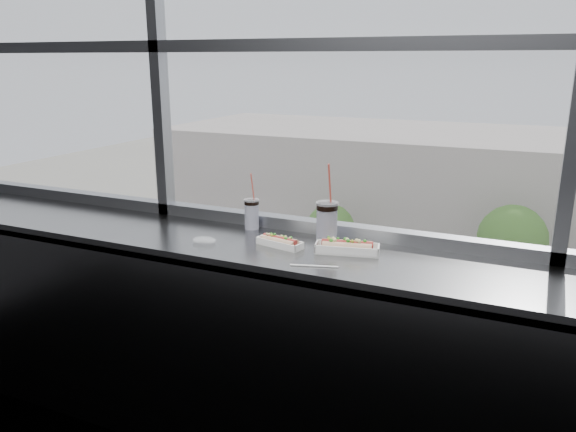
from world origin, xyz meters
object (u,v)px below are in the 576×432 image
at_px(car_near_b, 321,370).
at_px(tree_center, 512,239).
at_px(soda_cup_left, 252,213).
at_px(soda_cup_right, 327,221).
at_px(tree_left, 330,228).
at_px(car_near_a, 178,334).
at_px(pedestrian_a, 369,259).
at_px(car_far_a, 304,285).
at_px(hotdog_tray_left, 280,242).
at_px(hotdog_tray_right, 347,247).
at_px(pedestrian_b, 515,290).
at_px(wrapper, 204,240).
at_px(loose_straw, 314,266).

bearing_deg(car_near_b, tree_center, -22.19).
distance_m(soda_cup_left, soda_cup_right, 0.45).
distance_m(soda_cup_left, tree_left, 31.03).
relative_size(car_near_a, tree_left, 1.47).
height_order(soda_cup_right, pedestrian_a, soda_cup_right).
bearing_deg(soda_cup_right, soda_cup_left, 168.85).
bearing_deg(tree_center, car_far_a, -158.55).
bearing_deg(tree_center, car_near_a, -137.16).
bearing_deg(pedestrian_a, car_near_b, 7.98).
height_order(hotdog_tray_left, soda_cup_right, soda_cup_right).
xyz_separation_m(hotdog_tray_right, soda_cup_right, (-0.13, 0.07, 0.08)).
bearing_deg(pedestrian_b, hotdog_tray_left, -1.55).
bearing_deg(car_near_b, car_near_a, 94.91).
bearing_deg(hotdog_tray_right, pedestrian_a, 92.60).
distance_m(hotdog_tray_right, wrapper, 0.68).
distance_m(soda_cup_right, car_near_a, 23.39).
height_order(hotdog_tray_right, loose_straw, hotdog_tray_right).
relative_size(hotdog_tray_right, car_near_a, 0.04).
xyz_separation_m(pedestrian_a, tree_center, (7.98, -1.11, 2.73)).
relative_size(soda_cup_left, tree_center, 0.05).
xyz_separation_m(soda_cup_right, car_near_a, (-12.80, 16.17, -11.03)).
bearing_deg(car_far_a, soda_cup_left, -158.68).
height_order(hotdog_tray_right, car_near_a, hotdog_tray_right).
bearing_deg(pedestrian_a, wrapper, 13.92).
relative_size(wrapper, car_near_b, 0.02).
relative_size(soda_cup_right, loose_straw, 1.91).
distance_m(loose_straw, car_near_b, 20.71).
height_order(hotdog_tray_right, tree_left, hotdog_tray_right).
relative_size(pedestrian_b, tree_left, 0.43).
bearing_deg(hotdog_tray_left, soda_cup_right, 42.72).
relative_size(loose_straw, car_near_a, 0.03).
xyz_separation_m(wrapper, car_near_a, (-12.27, 16.38, -10.93)).
height_order(loose_straw, car_near_a, loose_straw).
bearing_deg(soda_cup_left, tree_center, 88.83).
xyz_separation_m(loose_straw, tree_center, (0.08, 28.46, -8.30)).
distance_m(pedestrian_a, tree_left, 3.19).
distance_m(hotdog_tray_left, car_near_b, 20.50).
bearing_deg(pedestrian_b, loose_straw, -1.05).
height_order(soda_cup_left, car_near_b, soda_cup_left).
distance_m(soda_cup_right, tree_center, 29.39).
xyz_separation_m(car_near_b, tree_center, (6.14, 12.00, 2.71)).
bearing_deg(car_near_a, pedestrian_a, -15.26).
bearing_deg(pedestrian_b, hotdog_tray_right, -0.91).
height_order(car_near_a, tree_center, tree_center).
bearing_deg(tree_center, pedestrian_a, 172.08).
height_order(hotdog_tray_left, tree_center, hotdog_tray_left).
bearing_deg(tree_left, car_far_a, -90.18).
relative_size(hotdog_tray_left, pedestrian_a, 0.11).
relative_size(wrapper, pedestrian_b, 0.06).
relative_size(soda_cup_left, tree_left, 0.06).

